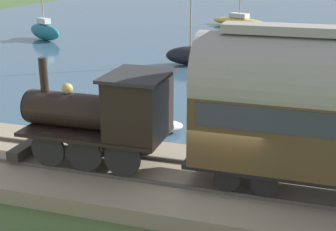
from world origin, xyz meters
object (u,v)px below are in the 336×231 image
(sailboat_yellow, at_px, (239,21))
(rowboat_near_shore, at_px, (155,127))
(steam_locomotive, at_px, (107,112))
(sailboat_black, at_px, (190,55))
(sailboat_teal, at_px, (45,31))

(sailboat_yellow, distance_m, rowboat_near_shore, 32.95)
(steam_locomotive, height_order, rowboat_near_shore, steam_locomotive)
(steam_locomotive, height_order, sailboat_black, sailboat_black)
(sailboat_yellow, xyz_separation_m, rowboat_near_shore, (-32.90, -1.79, -0.26))
(steam_locomotive, xyz_separation_m, sailboat_teal, (23.46, 16.72, -1.53))
(sailboat_yellow, relative_size, sailboat_teal, 1.38)
(sailboat_teal, height_order, rowboat_near_shore, sailboat_teal)
(sailboat_yellow, xyz_separation_m, sailboat_teal, (-13.87, 14.97, 0.26))
(sailboat_black, xyz_separation_m, rowboat_near_shore, (-13.16, -1.94, -0.42))
(sailboat_yellow, bearing_deg, rowboat_near_shore, -153.86)
(sailboat_teal, xyz_separation_m, sailboat_black, (-5.87, -14.82, -0.10))
(steam_locomotive, distance_m, sailboat_yellow, 37.42)
(steam_locomotive, distance_m, rowboat_near_shore, 4.89)
(sailboat_yellow, height_order, rowboat_near_shore, sailboat_yellow)
(sailboat_teal, distance_m, sailboat_black, 15.94)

